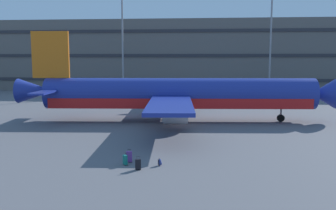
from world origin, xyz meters
name	(u,v)px	position (x,y,z in m)	size (l,w,h in m)	color
ground_plane	(182,124)	(0.00, 0.00, 0.00)	(600.00, 600.00, 0.00)	#5B5B60
terminal_structure	(193,56)	(0.00, 51.62, 8.38)	(175.13, 19.12, 16.76)	#605B56
airliner	(176,95)	(-0.76, 1.69, 3.28)	(39.18, 31.64, 11.05)	navy
light_mast_left	(122,29)	(-14.61, 35.07, 13.93)	(1.80, 0.50, 24.41)	gray
light_mast_center_left	(271,34)	(16.29, 35.07, 12.70)	(1.80, 0.50, 22.01)	gray
suitcase_orange	(138,164)	(-2.01, -18.64, 0.41)	(0.44, 0.33, 0.98)	black
suitcase_purple	(129,156)	(-2.99, -16.84, 0.45)	(0.48, 0.33, 0.97)	#72388C
suitcase_upright	(125,160)	(-3.16, -17.56, 0.40)	(0.42, 0.47, 0.88)	#147266
backpack_red	(160,162)	(-0.59, -17.50, 0.25)	(0.35, 0.41, 0.57)	navy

